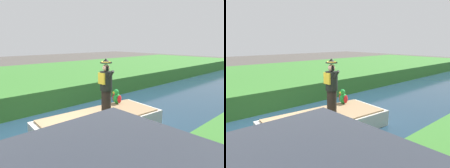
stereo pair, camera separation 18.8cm
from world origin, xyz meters
The scene contains 5 objects.
ground_plane centered at (0.00, 0.00, 0.00)m, with size 80.00×80.00×0.00m, color #4C4742.
canal_water centered at (0.00, 0.00, 0.05)m, with size 6.07×48.00×0.10m, color #1E384C.
boat centered at (0.00, 1.12, 0.40)m, with size 2.15×4.34×0.61m.
person_pirate centered at (0.12, 1.27, 1.64)m, with size 0.61×0.42×1.85m.
parrot_plush centered at (-0.52, 2.38, 0.95)m, with size 0.36×0.35×0.57m.
Camera 2 is at (5.25, -2.95, 3.12)m, focal length 33.65 mm.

